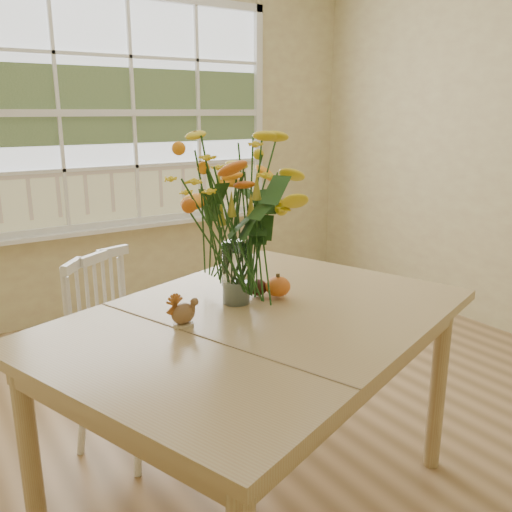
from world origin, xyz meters
TOP-DOWN VIEW (x-y plane):
  - floor at (0.00, 0.00)m, footprint 4.00×4.50m
  - wall_back at (0.00, 2.25)m, footprint 4.00×0.02m
  - window at (0.00, 2.21)m, footprint 2.42×0.12m
  - dining_table at (-0.52, -0.25)m, footprint 1.84×1.56m
  - windsor_chair at (-0.82, 0.50)m, footprint 0.57×0.57m
  - flower_vase at (-0.52, -0.09)m, footprint 0.51×0.51m
  - pumpkin at (-0.35, -0.13)m, footprint 0.10×0.10m
  - turkey_figurine at (-0.80, -0.20)m, footprint 0.10×0.08m
  - dark_gourd at (-0.41, -0.08)m, footprint 0.13×0.12m

SIDE VIEW (x-z plane):
  - floor at x=0.00m, z-range -0.01..0.00m
  - windsor_chair at x=-0.82m, z-range 0.06..0.97m
  - dining_table at x=-0.52m, z-range 0.33..1.16m
  - dark_gourd at x=-0.41m, z-range 0.83..0.90m
  - pumpkin at x=-0.35m, z-range 0.83..0.92m
  - turkey_figurine at x=-0.80m, z-range 0.82..0.94m
  - flower_vase at x=-0.52m, z-range 0.90..1.50m
  - wall_back at x=0.00m, z-range 0.00..2.70m
  - window at x=0.00m, z-range 0.66..2.40m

